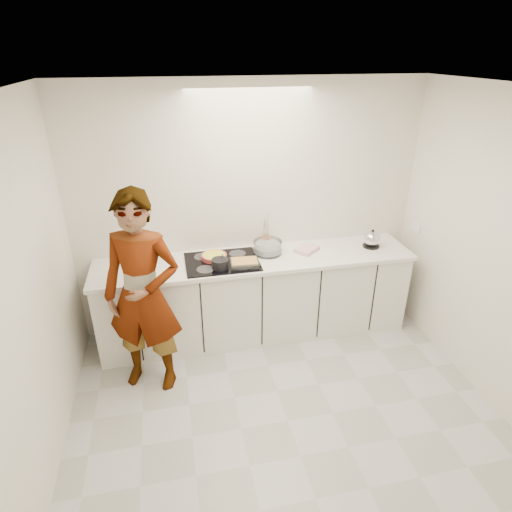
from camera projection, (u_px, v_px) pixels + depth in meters
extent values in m
cube|color=#BABABA|center=(288.00, 421.00, 3.60)|extent=(3.60, 3.20, 0.00)
cube|color=white|center=(303.00, 92.00, 2.46)|extent=(3.60, 3.20, 0.00)
cube|color=silver|center=(250.00, 211.00, 4.43)|extent=(3.60, 0.00, 2.60)
cube|color=silver|center=(415.00, 495.00, 1.62)|extent=(3.60, 0.00, 2.60)
cube|color=silver|center=(19.00, 318.00, 2.69)|extent=(0.00, 3.20, 2.60)
cube|color=white|center=(416.00, 228.00, 4.63)|extent=(0.02, 0.15, 0.09)
cube|color=silver|center=(256.00, 298.00, 4.53)|extent=(3.20, 0.58, 0.87)
cube|color=white|center=(256.00, 260.00, 4.33)|extent=(3.24, 0.64, 0.04)
cube|color=black|center=(222.00, 262.00, 4.24)|extent=(0.72, 0.54, 0.01)
cylinder|color=#B24339|center=(214.00, 257.00, 4.28)|extent=(0.33, 0.33, 0.04)
cylinder|color=yellow|center=(214.00, 255.00, 4.27)|extent=(0.29, 0.29, 0.01)
cylinder|color=black|center=(220.00, 264.00, 4.09)|extent=(0.19, 0.19, 0.09)
cylinder|color=silver|center=(222.00, 259.00, 4.09)|extent=(0.04, 0.06, 0.14)
cube|color=silver|center=(244.00, 263.00, 4.14)|extent=(0.29, 0.22, 0.05)
cube|color=#DAAF5D|center=(244.00, 261.00, 4.13)|extent=(0.26, 0.19, 0.02)
cylinder|color=silver|center=(268.00, 247.00, 4.40)|extent=(0.38, 0.38, 0.14)
cylinder|color=white|center=(268.00, 249.00, 4.41)|extent=(0.32, 0.32, 0.06)
cube|color=white|center=(307.00, 249.00, 4.47)|extent=(0.30, 0.29, 0.04)
cylinder|color=black|center=(371.00, 246.00, 4.57)|extent=(0.22, 0.22, 0.02)
sphere|color=silver|center=(372.00, 239.00, 4.53)|extent=(0.21, 0.21, 0.17)
sphere|color=black|center=(373.00, 231.00, 4.49)|extent=(0.04, 0.04, 0.03)
cylinder|color=orange|center=(266.00, 243.00, 4.51)|extent=(0.12, 0.12, 0.13)
imported|color=silver|center=(143.00, 295.00, 3.64)|extent=(0.79, 0.64, 1.86)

